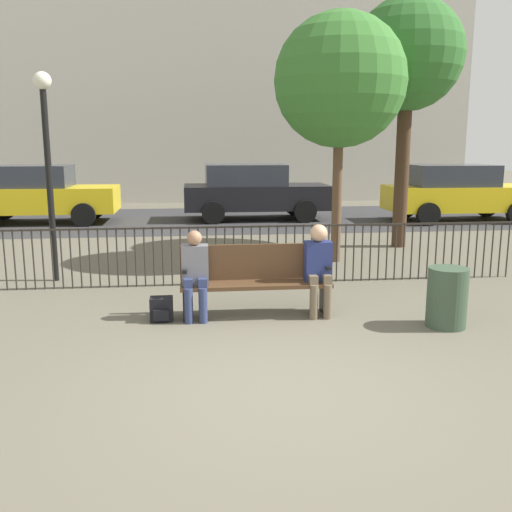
% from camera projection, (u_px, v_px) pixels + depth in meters
% --- Properties ---
extents(ground_plane, '(80.00, 80.00, 0.00)m').
position_uv_depth(ground_plane, '(284.00, 390.00, 5.24)').
color(ground_plane, '#605B4C').
extents(park_bench, '(1.95, 0.45, 0.92)m').
position_uv_depth(park_bench, '(255.00, 277.00, 7.47)').
color(park_bench, '#4C331E').
rests_on(park_bench, ground).
extents(seated_person_0, '(0.34, 0.39, 1.15)m').
position_uv_depth(seated_person_0, '(195.00, 270.00, 7.22)').
color(seated_person_0, navy).
rests_on(seated_person_0, ground).
extents(seated_person_1, '(0.34, 0.39, 1.20)m').
position_uv_depth(seated_person_1, '(319.00, 264.00, 7.39)').
color(seated_person_1, brown).
rests_on(seated_person_1, ground).
extents(backpack, '(0.29, 0.26, 0.30)m').
position_uv_depth(backpack, '(162.00, 309.00, 7.25)').
color(backpack, black).
rests_on(backpack, ground).
extents(fence_railing, '(9.01, 0.03, 0.95)m').
position_uv_depth(fence_railing, '(243.00, 250.00, 9.06)').
color(fence_railing, '#2D2823').
rests_on(fence_railing, ground).
extents(tree_0, '(2.41, 2.41, 4.54)m').
position_uv_depth(tree_0, '(340.00, 81.00, 10.29)').
color(tree_0, brown).
rests_on(tree_0, ground).
extents(tree_1, '(2.30, 2.30, 5.17)m').
position_uv_depth(tree_1, '(408.00, 57.00, 11.73)').
color(tree_1, '#422D1E').
rests_on(tree_1, ground).
extents(lamp_post, '(0.28, 0.28, 3.31)m').
position_uv_depth(lamp_post, '(47.00, 143.00, 8.97)').
color(lamp_post, black).
rests_on(lamp_post, ground).
extents(street_surface, '(24.00, 6.00, 0.01)m').
position_uv_depth(street_surface, '(220.00, 219.00, 16.93)').
color(street_surface, '#333335').
rests_on(street_surface, ground).
extents(parked_car_0, '(4.20, 1.94, 1.62)m').
position_uv_depth(parked_car_0, '(253.00, 191.00, 16.73)').
color(parked_car_0, black).
rests_on(parked_car_0, ground).
extents(parked_car_1, '(4.20, 1.94, 1.62)m').
position_uv_depth(parked_car_1, '(37.00, 193.00, 15.97)').
color(parked_car_1, yellow).
rests_on(parked_car_1, ground).
extents(parked_car_2, '(4.20, 1.94, 1.62)m').
position_uv_depth(parked_car_2, '(457.00, 192.00, 16.40)').
color(parked_car_2, yellow).
rests_on(parked_car_2, ground).
extents(trash_bin, '(0.49, 0.49, 0.74)m').
position_uv_depth(trash_bin, '(447.00, 297.00, 6.98)').
color(trash_bin, '#384C38').
rests_on(trash_bin, ground).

